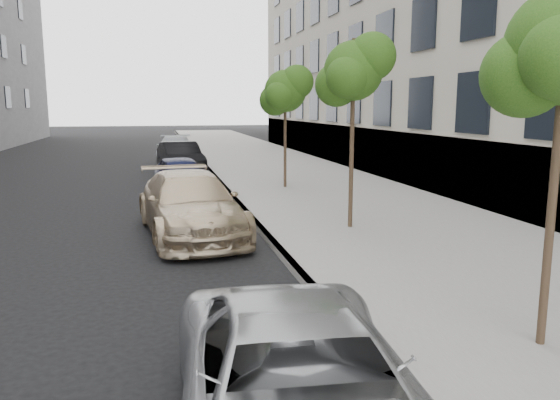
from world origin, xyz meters
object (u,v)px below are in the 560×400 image
object	(u,v)px
tree_far	(286,91)
sedan_black	(181,158)
sedan_blue	(180,176)
sedan_rear	(176,149)
minivan	(300,394)
suv	(190,205)
tree_mid	(355,71)

from	to	relation	value
tree_far	sedan_black	xyz separation A→B (m)	(-3.33, 5.56, -2.72)
tree_far	sedan_blue	distance (m)	4.56
sedan_black	sedan_rear	bearing A→B (deg)	82.35
sedan_blue	sedan_black	xyz separation A→B (m)	(0.29, 5.76, 0.05)
sedan_blue	sedan_black	distance (m)	5.76
minivan	suv	bearing A→B (deg)	96.94
tree_mid	minivan	xyz separation A→B (m)	(-3.33, -7.79, -3.07)
suv	tree_far	bearing A→B (deg)	51.96
sedan_blue	sedan_rear	size ratio (longest dim) A/B	0.80
minivan	sedan_rear	bearing A→B (deg)	94.61
tree_mid	suv	world-z (taller)	tree_mid
sedan_black	suv	bearing A→B (deg)	-99.34
minivan	sedan_black	distance (m)	19.85
suv	sedan_blue	xyz separation A→B (m)	(0.05, 5.75, -0.07)
tree_far	sedan_black	bearing A→B (deg)	120.91
minivan	sedan_rear	size ratio (longest dim) A/B	0.93
tree_mid	sedan_black	size ratio (longest dim) A/B	1.04
tree_mid	sedan_blue	size ratio (longest dim) A/B	1.15
tree_far	sedan_rear	bearing A→B (deg)	107.40
tree_mid	sedan_rear	xyz separation A→B (m)	(-3.33, 17.12, -3.00)
tree_mid	minivan	bearing A→B (deg)	-113.12
suv	sedan_rear	world-z (taller)	suv
suv	sedan_black	distance (m)	11.51
sedan_blue	tree_far	bearing A→B (deg)	-1.55
sedan_rear	tree_far	bearing A→B (deg)	-70.38
suv	sedan_black	world-z (taller)	suv
sedan_blue	sedan_rear	bearing A→B (deg)	83.76
sedan_black	sedan_rear	world-z (taller)	sedan_black
sedan_rear	minivan	bearing A→B (deg)	-87.78
minivan	sedan_blue	bearing A→B (deg)	95.78
tree_far	minivan	bearing A→B (deg)	-103.10
suv	tree_mid	bearing A→B (deg)	-14.91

